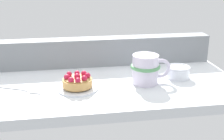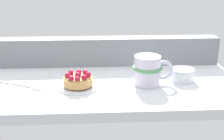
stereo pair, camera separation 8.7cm
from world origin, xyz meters
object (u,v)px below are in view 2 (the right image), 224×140
at_px(dessert_plate, 77,86).
at_px(coffee_mug, 147,70).
at_px(dessert_fork, 17,85).
at_px(raspberry_tart, 77,80).
at_px(sugar_bowl, 182,74).

relative_size(dessert_plate, coffee_mug, 0.95).
relative_size(coffee_mug, dessert_fork, 0.71).
relative_size(dessert_plate, raspberry_tart, 1.38).
height_order(dessert_fork, sugar_bowl, sugar_bowl).
bearing_deg(sugar_bowl, raspberry_tart, -172.70).
relative_size(dessert_plate, sugar_bowl, 1.57).
relative_size(dessert_fork, sugar_bowl, 2.32).
height_order(dessert_plate, sugar_bowl, sugar_bowl).
bearing_deg(coffee_mug, dessert_fork, 178.52).
height_order(raspberry_tart, sugar_bowl, raspberry_tart).
height_order(dessert_plate, dessert_fork, dessert_plate).
bearing_deg(dessert_plate, coffee_mug, 3.99).
relative_size(raspberry_tart, coffee_mug, 0.69).
height_order(coffee_mug, dessert_fork, coffee_mug).
bearing_deg(raspberry_tart, dessert_plate, 107.73).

